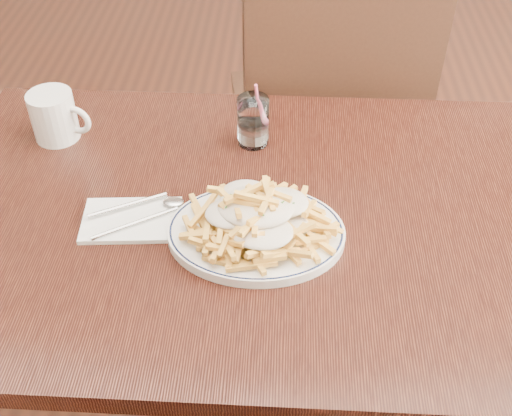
# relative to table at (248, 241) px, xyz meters

# --- Properties ---
(table) EXTENTS (1.20, 0.80, 0.75)m
(table) POSITION_rel_table_xyz_m (0.00, 0.00, 0.00)
(table) COLOR black
(table) RESTS_ON ground
(chair_far) EXTENTS (0.55, 0.55, 1.04)m
(chair_far) POSITION_rel_table_xyz_m (0.18, 0.62, -0.08)
(chair_far) COLOR black
(chair_far) RESTS_ON ground
(fries_plate) EXTENTS (0.37, 0.34, 0.02)m
(fries_plate) POSITION_rel_table_xyz_m (0.02, -0.07, 0.09)
(fries_plate) COLOR white
(fries_plate) RESTS_ON table
(loaded_fries) EXTENTS (0.30, 0.27, 0.08)m
(loaded_fries) POSITION_rel_table_xyz_m (0.02, -0.07, 0.14)
(loaded_fries) COLOR gold
(loaded_fries) RESTS_ON fries_plate
(napkin) EXTENTS (0.19, 0.13, 0.01)m
(napkin) POSITION_rel_table_xyz_m (-0.21, -0.04, 0.08)
(napkin) COLOR white
(napkin) RESTS_ON table
(cutlery) EXTENTS (0.19, 0.16, 0.01)m
(cutlery) POSITION_rel_table_xyz_m (-0.21, -0.03, 0.09)
(cutlery) COLOR silver
(cutlery) RESTS_ON napkin
(water_glass) EXTENTS (0.07, 0.07, 0.14)m
(water_glass) POSITION_rel_table_xyz_m (-0.00, 0.22, 0.12)
(water_glass) COLOR white
(water_glass) RESTS_ON table
(coffee_mug) EXTENTS (0.13, 0.09, 0.10)m
(coffee_mug) POSITION_rel_table_xyz_m (-0.41, 0.21, 0.13)
(coffee_mug) COLOR white
(coffee_mug) RESTS_ON table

